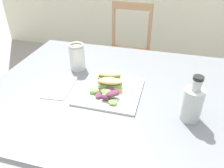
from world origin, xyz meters
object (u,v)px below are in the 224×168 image
(chair_wooden_far, at_px, (127,53))
(sandwich_half_back, at_px, (109,76))
(dining_table, at_px, (127,110))
(fork_on_napkin, at_px, (62,84))
(mason_jar_iced_tea, at_px, (77,58))
(bottle_cold_brew, at_px, (192,105))
(sandwich_half_front, at_px, (110,84))
(plate_lunch, at_px, (110,91))

(chair_wooden_far, bearing_deg, sandwich_half_back, -83.99)
(dining_table, relative_size, fork_on_napkin, 7.05)
(mason_jar_iced_tea, bearing_deg, bottle_cold_brew, -25.00)
(dining_table, height_order, chair_wooden_far, chair_wooden_far)
(dining_table, bearing_deg, mason_jar_iced_tea, 155.13)
(sandwich_half_front, distance_m, bottle_cold_brew, 0.36)
(dining_table, bearing_deg, fork_on_napkin, -173.86)
(chair_wooden_far, xyz_separation_m, bottle_cold_brew, (0.47, -1.15, 0.36))
(chair_wooden_far, xyz_separation_m, fork_on_napkin, (-0.11, -1.05, 0.30))
(dining_table, bearing_deg, sandwich_half_back, 158.72)
(sandwich_half_back, bearing_deg, fork_on_napkin, -160.98)
(sandwich_half_back, bearing_deg, bottle_cold_brew, -24.10)
(fork_on_napkin, bearing_deg, mason_jar_iced_tea, 86.70)
(fork_on_napkin, distance_m, bottle_cold_brew, 0.59)
(fork_on_napkin, bearing_deg, sandwich_half_back, 19.02)
(dining_table, height_order, fork_on_napkin, fork_on_napkin)
(plate_lunch, relative_size, fork_on_napkin, 1.50)
(fork_on_napkin, distance_m, mason_jar_iced_tea, 0.18)
(fork_on_napkin, relative_size, bottle_cold_brew, 0.98)
(plate_lunch, relative_size, sandwich_half_front, 2.38)
(fork_on_napkin, relative_size, mason_jar_iced_tea, 1.33)
(chair_wooden_far, height_order, fork_on_napkin, chair_wooden_far)
(dining_table, distance_m, mason_jar_iced_tea, 0.38)
(sandwich_half_back, xyz_separation_m, bottle_cold_brew, (0.37, -0.17, 0.03))
(chair_wooden_far, relative_size, mason_jar_iced_tea, 6.23)
(chair_wooden_far, bearing_deg, fork_on_napkin, -95.95)
(chair_wooden_far, xyz_separation_m, sandwich_half_back, (0.10, -0.98, 0.33))
(chair_wooden_far, relative_size, bottle_cold_brew, 4.61)
(plate_lunch, xyz_separation_m, mason_jar_iced_tea, (-0.23, 0.18, 0.06))
(bottle_cold_brew, bearing_deg, plate_lunch, 165.22)
(chair_wooden_far, xyz_separation_m, sandwich_half_front, (0.13, -1.04, 0.33))
(plate_lunch, distance_m, bottle_cold_brew, 0.36)
(plate_lunch, height_order, fork_on_napkin, plate_lunch)
(mason_jar_iced_tea, bearing_deg, sandwich_half_front, -36.00)
(dining_table, bearing_deg, sandwich_half_front, -164.15)
(sandwich_half_front, bearing_deg, mason_jar_iced_tea, 144.00)
(dining_table, relative_size, plate_lunch, 4.70)
(sandwich_half_front, relative_size, sandwich_half_back, 1.00)
(dining_table, height_order, sandwich_half_front, sandwich_half_front)
(dining_table, xyz_separation_m, bottle_cold_brew, (0.27, -0.13, 0.18))
(bottle_cold_brew, bearing_deg, sandwich_half_back, 155.90)
(plate_lunch, bearing_deg, mason_jar_iced_tea, 142.20)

